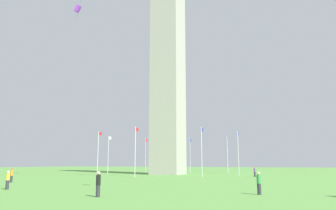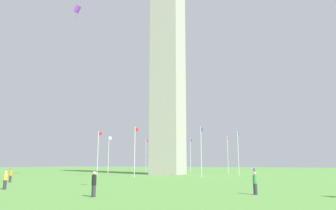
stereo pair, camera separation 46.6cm
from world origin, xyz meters
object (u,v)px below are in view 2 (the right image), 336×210
at_px(flagpole_s, 135,149).
at_px(flagpole_nw, 228,153).
at_px(person_green_shirt, 255,183).
at_px(person_yellow_shirt, 5,180).
at_px(kite_purple_box, 77,9).
at_px(obelisk_monument, 168,48).
at_px(flagpole_n, 190,154).
at_px(flagpole_w, 238,151).
at_px(person_black_shirt, 94,184).
at_px(flagpole_ne, 146,154).
at_px(person_orange_shirt, 11,175).
at_px(flagpole_e, 109,153).
at_px(flagpole_sw, 201,149).
at_px(person_purple_shirt, 254,172).
at_px(flagpole_se, 98,151).

relative_size(flagpole_s, flagpole_nw, 1.00).
bearing_deg(person_green_shirt, person_yellow_shirt, 72.49).
bearing_deg(kite_purple_box, obelisk_monument, -28.73).
bearing_deg(person_yellow_shirt, flagpole_n, 30.79).
height_order(flagpole_w, person_yellow_shirt, flagpole_w).
height_order(person_black_shirt, person_yellow_shirt, person_black_shirt).
bearing_deg(kite_purple_box, flagpole_ne, 0.22).
xyz_separation_m(flagpole_ne, person_black_shirt, (-54.24, -23.01, -3.75)).
bearing_deg(person_green_shirt, flagpole_ne, 7.45).
bearing_deg(person_green_shirt, person_orange_shirt, 54.35).
height_order(flagpole_nw, person_black_shirt, flagpole_nw).
distance_m(flagpole_nw, person_yellow_shirt, 52.71).
bearing_deg(flagpole_e, flagpole_w, -90.00).
relative_size(obelisk_monument, person_black_shirt, 31.79).
distance_m(flagpole_s, flagpole_sw, 11.20).
bearing_deg(person_purple_shirt, flagpole_s, 52.86).
bearing_deg(flagpole_ne, person_yellow_shirt, -167.13).
xyz_separation_m(flagpole_n, flagpole_se, (-24.97, 10.34, 0.00)).
xyz_separation_m(flagpole_s, kite_purple_box, (-4.09, 10.23, 25.47)).
relative_size(flagpole_e, flagpole_se, 1.00).
bearing_deg(flagpole_w, flagpole_sw, 157.50).
distance_m(person_orange_shirt, person_purple_shirt, 37.53).
xyz_separation_m(flagpole_n, person_black_shirt, (-58.52, -12.67, -3.75)).
bearing_deg(flagpole_se, flagpole_s, -112.50).
distance_m(flagpole_sw, person_black_shirt, 33.84).
height_order(obelisk_monument, flagpole_nw, obelisk_monument).
height_order(flagpole_ne, flagpole_w, same).
distance_m(flagpole_ne, flagpole_nw, 20.69).
relative_size(person_orange_shirt, person_purple_shirt, 1.08).
distance_m(flagpole_ne, kite_purple_box, 38.65).
xyz_separation_m(flagpole_nw, person_black_shirt, (-54.24, -2.33, -3.75)).
bearing_deg(person_yellow_shirt, person_black_shirt, -72.95).
relative_size(obelisk_monument, flagpole_n, 6.54).
bearing_deg(person_orange_shirt, flagpole_w, -50.85).
height_order(person_orange_shirt, kite_purple_box, kite_purple_box).
bearing_deg(kite_purple_box, person_orange_shirt, -167.34).
distance_m(flagpole_nw, person_orange_shirt, 47.18).
distance_m(flagpole_e, person_orange_shirt, 34.47).
relative_size(person_black_shirt, person_yellow_shirt, 1.07).
bearing_deg(flagpole_w, person_yellow_shirt, 162.42).
xyz_separation_m(flagpole_ne, flagpole_s, (-24.97, -10.34, 0.00)).
height_order(flagpole_w, kite_purple_box, kite_purple_box).
xyz_separation_m(flagpole_n, person_yellow_shirt, (-56.10, -1.49, -3.81)).
bearing_deg(person_orange_shirt, flagpole_ne, -13.54).
relative_size(flagpole_e, person_purple_shirt, 5.10).
bearing_deg(person_orange_shirt, flagpole_nw, -39.56).
bearing_deg(person_green_shirt, flagpole_s, 17.36).
bearing_deg(person_black_shirt, obelisk_monument, -26.88).
bearing_deg(person_orange_shirt, obelisk_monument, -29.75).
bearing_deg(person_black_shirt, flagpole_w, -45.56).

